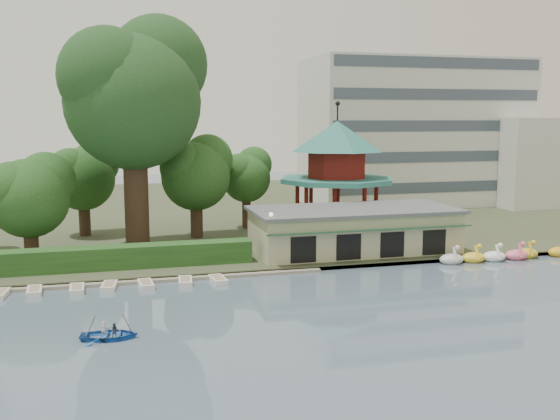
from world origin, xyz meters
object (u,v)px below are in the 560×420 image
object	(u,v)px
dock	(103,283)
boathouse	(353,229)
big_tree	(135,90)
rowboat_with_passengers	(109,331)
pavilion	(337,165)

from	to	relation	value
dock	boathouse	bearing A→B (deg)	12.24
dock	big_tree	size ratio (longest dim) A/B	1.58
rowboat_with_passengers	big_tree	bearing A→B (deg)	83.46
big_tree	rowboat_with_passengers	size ratio (longest dim) A/B	4.37
boathouse	big_tree	size ratio (longest dim) A/B	0.87
big_tree	pavilion	bearing A→B (deg)	10.34
dock	boathouse	xyz separation A→B (m)	(22.00, 4.77, 2.25)
pavilion	boathouse	bearing A→B (deg)	-101.28
dock	big_tree	world-z (taller)	big_tree
boathouse	big_tree	xyz separation A→B (m)	(-18.83, 6.22, 12.56)
boathouse	pavilion	distance (m)	11.43
boathouse	big_tree	world-z (taller)	big_tree
pavilion	big_tree	xyz separation A→B (m)	(-20.83, -3.80, 7.45)
pavilion	big_tree	world-z (taller)	big_tree
big_tree	boathouse	bearing A→B (deg)	-18.29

